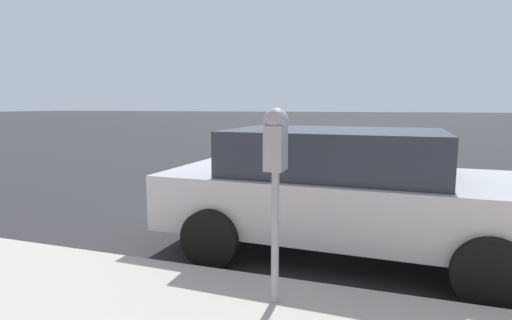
% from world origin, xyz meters
% --- Properties ---
extents(ground_plane, '(220.00, 220.00, 0.00)m').
position_xyz_m(ground_plane, '(0.00, 0.00, 0.00)').
color(ground_plane, '#2B2B2D').
extents(parking_meter, '(0.21, 0.19, 1.52)m').
position_xyz_m(parking_meter, '(-2.65, -0.10, 1.34)').
color(parking_meter, gray).
rests_on(parking_meter, sidewalk).
extents(car_silver, '(2.09, 4.26, 1.45)m').
position_xyz_m(car_silver, '(-0.93, -0.44, 0.77)').
color(car_silver, '#B7BABF').
rests_on(car_silver, ground_plane).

